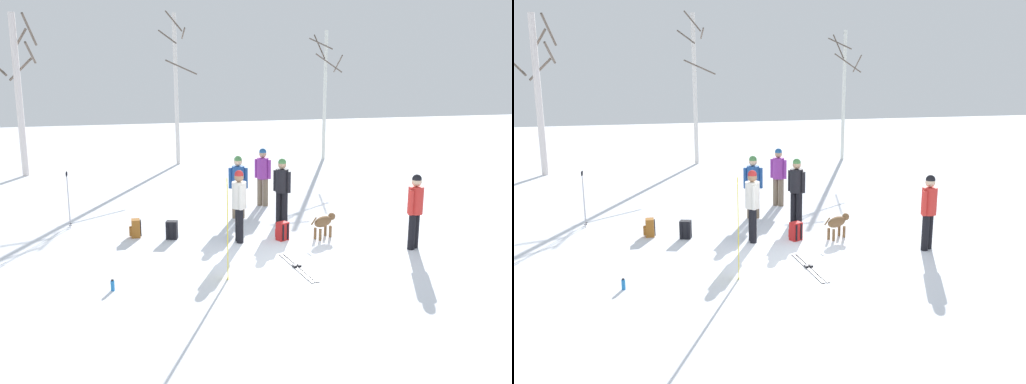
# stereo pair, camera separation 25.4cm
# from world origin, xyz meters

# --- Properties ---
(ground_plane) EXTENTS (60.00, 60.00, 0.00)m
(ground_plane) POSITION_xyz_m (0.00, 0.00, 0.00)
(ground_plane) COLOR white
(person_0) EXTENTS (0.51, 0.34, 1.72)m
(person_0) POSITION_xyz_m (-0.16, 3.71, 0.98)
(person_0) COLOR #72604C
(person_0) RESTS_ON ground_plane
(person_1) EXTENTS (0.42, 0.37, 1.72)m
(person_1) POSITION_xyz_m (0.85, 4.87, 0.98)
(person_1) COLOR #72604C
(person_1) RESTS_ON ground_plane
(person_2) EXTENTS (0.45, 0.34, 1.72)m
(person_2) POSITION_xyz_m (3.08, 0.16, 0.98)
(person_2) COLOR black
(person_2) RESTS_ON ground_plane
(person_3) EXTENTS (0.38, 0.42, 1.72)m
(person_3) POSITION_xyz_m (0.85, 2.99, 0.98)
(person_3) COLOR black
(person_3) RESTS_ON ground_plane
(person_4) EXTENTS (0.34, 0.52, 1.72)m
(person_4) POSITION_xyz_m (-0.61, 1.66, 0.98)
(person_4) COLOR black
(person_4) RESTS_ON ground_plane
(dog) EXTENTS (0.80, 0.50, 0.57)m
(dog) POSITION_xyz_m (1.43, 1.44, 0.39)
(dog) COLOR brown
(dog) RESTS_ON ground_plane
(ski_pair_planted_0) EXTENTS (0.07, 0.28, 2.04)m
(ski_pair_planted_0) POSITION_xyz_m (-1.38, -0.65, 1.01)
(ski_pair_planted_0) COLOR yellow
(ski_pair_planted_0) RESTS_ON ground_plane
(ski_pair_lying_0) EXTENTS (0.29, 1.75, 0.05)m
(ski_pair_lying_0) POSITION_xyz_m (0.15, -0.34, 0.01)
(ski_pair_lying_0) COLOR black
(ski_pair_lying_0) RESTS_ON ground_plane
(ski_poles_0) EXTENTS (0.07, 0.26, 1.45)m
(ski_poles_0) POSITION_xyz_m (-4.54, 3.94, 0.77)
(ski_poles_0) COLOR #B2B2BC
(ski_poles_0) RESTS_ON ground_plane
(backpack_0) EXTENTS (0.31, 0.33, 0.44)m
(backpack_0) POSITION_xyz_m (-2.12, 2.29, 0.21)
(backpack_0) COLOR black
(backpack_0) RESTS_ON ground_plane
(backpack_1) EXTENTS (0.32, 0.34, 0.44)m
(backpack_1) POSITION_xyz_m (0.40, 1.53, 0.21)
(backpack_1) COLOR red
(backpack_1) RESTS_ON ground_plane
(backpack_2) EXTENTS (0.29, 0.27, 0.44)m
(backpack_2) POSITION_xyz_m (-2.96, 2.66, 0.21)
(backpack_2) COLOR #99591E
(backpack_2) RESTS_ON ground_plane
(water_bottle_0) EXTENTS (0.07, 0.07, 0.22)m
(water_bottle_0) POSITION_xyz_m (-3.55, -0.61, 0.10)
(water_bottle_0) COLOR #1E72BF
(water_bottle_0) RESTS_ON ground_plane
(birch_tree_2) EXTENTS (1.61, 1.40, 5.92)m
(birch_tree_2) POSITION_xyz_m (-6.54, 11.61, 3.14)
(birch_tree_2) COLOR silver
(birch_tree_2) RESTS_ON ground_plane
(birch_tree_3) EXTENTS (1.47, 1.21, 6.19)m
(birch_tree_3) POSITION_xyz_m (-0.67, 12.69, 3.22)
(birch_tree_3) COLOR silver
(birch_tree_3) RESTS_ON ground_plane
(birch_tree_4) EXTENTS (1.41, 1.30, 5.54)m
(birch_tree_4) POSITION_xyz_m (5.73, 12.34, 2.94)
(birch_tree_4) COLOR silver
(birch_tree_4) RESTS_ON ground_plane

